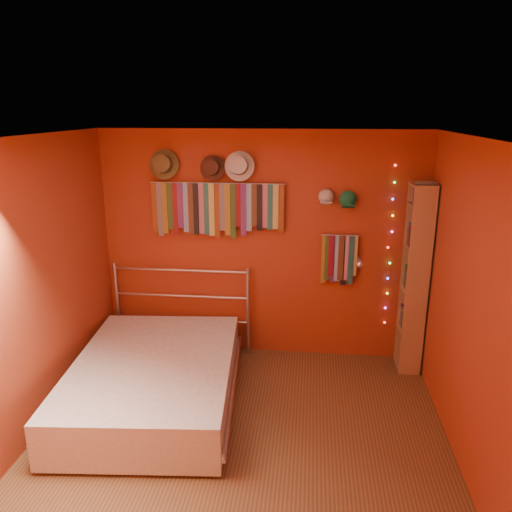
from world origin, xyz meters
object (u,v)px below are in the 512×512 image
at_px(bookshelf, 419,279).
at_px(bed, 154,379).
at_px(tie_rack, 215,207).
at_px(reading_lamp, 360,263).

xyz_separation_m(bookshelf, bed, (-2.55, -0.95, -0.78)).
distance_m(tie_rack, reading_lamp, 1.63).
xyz_separation_m(tie_rack, bookshelf, (2.14, -0.15, -0.67)).
height_order(tie_rack, reading_lamp, tie_rack).
bearing_deg(bed, reading_lamp, 20.53).
bearing_deg(bed, bookshelf, 15.54).
distance_m(reading_lamp, bed, 2.34).
bearing_deg(reading_lamp, bookshelf, 2.83).
relative_size(tie_rack, bed, 0.66).
bearing_deg(bed, tie_rack, 64.85).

